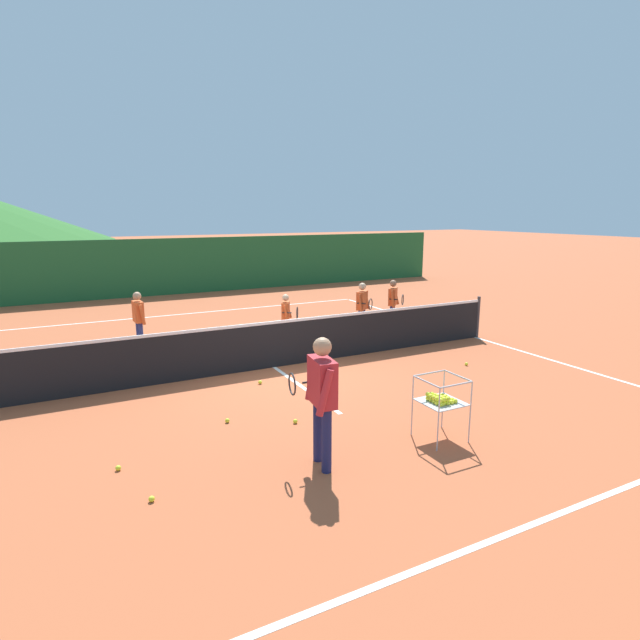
{
  "coord_description": "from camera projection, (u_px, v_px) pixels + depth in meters",
  "views": [
    {
      "loc": [
        -3.76,
        -9.34,
        3.15
      ],
      "look_at": [
        0.68,
        -0.74,
        1.07
      ],
      "focal_mm": 28.48,
      "sensor_mm": 36.0,
      "label": 1
    }
  ],
  "objects": [
    {
      "name": "tennis_net",
      "position": [
        274.0,
        344.0,
        10.36
      ],
      "size": [
        11.24,
        0.08,
        1.05
      ],
      "color": "#333338",
      "rests_on": "ground"
    },
    {
      "name": "line_baseline_near",
      "position": [
        510.0,
        533.0,
        5.07
      ],
      "size": [
        11.04,
        0.08,
        0.01
      ],
      "primitive_type": "cube",
      "color": "white",
      "rests_on": "ground"
    },
    {
      "name": "tennis_ball_4",
      "position": [
        320.0,
        371.0,
        10.12
      ],
      "size": [
        0.07,
        0.07,
        0.07
      ],
      "primitive_type": "sphere",
      "color": "yellow",
      "rests_on": "ground"
    },
    {
      "name": "line_sideline_east",
      "position": [
        475.0,
        337.0,
        12.94
      ],
      "size": [
        0.08,
        12.64,
        0.01
      ],
      "primitive_type": "cube",
      "color": "white",
      "rests_on": "ground"
    },
    {
      "name": "tennis_ball_6",
      "position": [
        295.0,
        421.0,
        7.69
      ],
      "size": [
        0.07,
        0.07,
        0.07
      ],
      "primitive_type": "sphere",
      "color": "yellow",
      "rests_on": "ground"
    },
    {
      "name": "tennis_ball_7",
      "position": [
        227.0,
        421.0,
        7.71
      ],
      "size": [
        0.07,
        0.07,
        0.07
      ],
      "primitive_type": "sphere",
      "color": "yellow",
      "rests_on": "ground"
    },
    {
      "name": "tennis_ball_2",
      "position": [
        466.0,
        364.0,
        10.56
      ],
      "size": [
        0.07,
        0.07,
        0.07
      ],
      "primitive_type": "sphere",
      "color": "yellow",
      "rests_on": "ground"
    },
    {
      "name": "line_baseline_far",
      "position": [
        197.0,
        313.0,
        16.04
      ],
      "size": [
        11.04,
        0.08,
        0.01
      ],
      "primitive_type": "cube",
      "color": "white",
      "rests_on": "ground"
    },
    {
      "name": "student_3",
      "position": [
        393.0,
        300.0,
        13.69
      ],
      "size": [
        0.5,
        0.7,
        1.35
      ],
      "color": "navy",
      "rests_on": "ground"
    },
    {
      "name": "windscreen_fence",
      "position": [
        169.0,
        267.0,
        19.35
      ],
      "size": [
        24.3,
        0.08,
        2.15
      ],
      "primitive_type": "cube",
      "color": "#1E5B2D",
      "rests_on": "ground"
    },
    {
      "name": "student_0",
      "position": [
        139.0,
        316.0,
        11.55
      ],
      "size": [
        0.24,
        0.55,
        1.37
      ],
      "color": "navy",
      "rests_on": "ground"
    },
    {
      "name": "ball_cart",
      "position": [
        440.0,
        399.0,
        7.04
      ],
      "size": [
        0.58,
        0.58,
        0.9
      ],
      "color": "#B7B7BC",
      "rests_on": "ground"
    },
    {
      "name": "instructor",
      "position": [
        321.0,
        390.0,
        6.21
      ],
      "size": [
        0.44,
        0.8,
        1.67
      ],
      "color": "#191E4C",
      "rests_on": "ground"
    },
    {
      "name": "tennis_ball_0",
      "position": [
        260.0,
        382.0,
        9.44
      ],
      "size": [
        0.07,
        0.07,
        0.07
      ],
      "primitive_type": "sphere",
      "color": "yellow",
      "rests_on": "ground"
    },
    {
      "name": "line_service_center",
      "position": [
        274.0,
        367.0,
        10.46
      ],
      "size": [
        0.08,
        5.57,
        0.01
      ],
      "primitive_type": "cube",
      "color": "white",
      "rests_on": "ground"
    },
    {
      "name": "student_1",
      "position": [
        286.0,
        314.0,
        12.26
      ],
      "size": [
        0.4,
        0.68,
        1.2
      ],
      "color": "silver",
      "rests_on": "ground"
    },
    {
      "name": "student_2",
      "position": [
        362.0,
        304.0,
        13.02
      ],
      "size": [
        0.53,
        0.68,
        1.36
      ],
      "color": "navy",
      "rests_on": "ground"
    },
    {
      "name": "ground_plane",
      "position": [
        274.0,
        367.0,
        10.46
      ],
      "size": [
        120.0,
        120.0,
        0.0
      ],
      "primitive_type": "plane",
      "color": "#B25633"
    },
    {
      "name": "tennis_ball_1",
      "position": [
        152.0,
        499.0,
        5.61
      ],
      "size": [
        0.07,
        0.07,
        0.07
      ],
      "primitive_type": "sphere",
      "color": "yellow",
      "rests_on": "ground"
    },
    {
      "name": "tennis_ball_3",
      "position": [
        118.0,
        468.0,
        6.29
      ],
      "size": [
        0.07,
        0.07,
        0.07
      ],
      "primitive_type": "sphere",
      "color": "yellow",
      "rests_on": "ground"
    }
  ]
}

